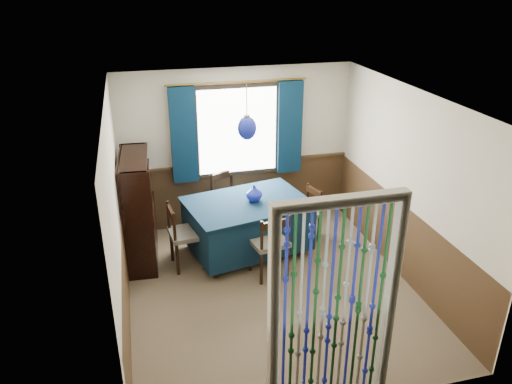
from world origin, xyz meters
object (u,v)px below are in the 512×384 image
object	(u,v)px
bowl_shelf	(141,196)
vase_table	(254,194)
dining_table	(248,223)
chair_near	(270,243)
chair_far	(229,200)
chair_left	(184,234)
vase_sideboard	(141,196)
sideboard	(139,224)
chair_right	(306,213)
pendant_lamp	(247,128)

from	to	relation	value
bowl_shelf	vase_table	bearing A→B (deg)	2.73
dining_table	chair_near	bearing A→B (deg)	-90.03
dining_table	bowl_shelf	bearing A→B (deg)	170.73
chair_far	vase_table	size ratio (longest dim) A/B	4.39
chair_left	vase_table	distance (m)	1.12
bowl_shelf	vase_sideboard	size ratio (longest dim) A/B	1.33
vase_table	vase_sideboard	size ratio (longest dim) A/B	1.32
chair_near	vase_table	xyz separation A→B (m)	(-0.04, 0.68, 0.42)
vase_table	bowl_shelf	size ratio (longest dim) A/B	0.99
sideboard	dining_table	bearing A→B (deg)	-4.57
chair_far	bowl_shelf	distance (m)	1.65
chair_left	chair_near	bearing A→B (deg)	57.87
chair_far	chair_left	xyz separation A→B (m)	(-0.80, -0.90, -0.01)
sideboard	chair_right	bearing A→B (deg)	2.10
chair_right	vase_sideboard	size ratio (longest dim) A/B	5.03
chair_far	chair_right	distance (m)	1.22
vase_table	bowl_shelf	distance (m)	1.55
sideboard	vase_sideboard	size ratio (longest dim) A/B	9.28
pendant_lamp	chair_right	bearing A→B (deg)	9.36
sideboard	pendant_lamp	size ratio (longest dim) A/B	1.97
dining_table	chair_far	xyz separation A→B (m)	(-0.12, 0.75, 0.04)
chair_left	vase_table	size ratio (longest dim) A/B	4.26
chair_right	sideboard	world-z (taller)	sideboard
sideboard	chair_left	bearing A→B (deg)	-28.96
chair_far	chair_right	xyz separation A→B (m)	(1.06, -0.59, -0.06)
pendant_lamp	vase_sideboard	xyz separation A→B (m)	(-1.44, 0.47, -1.03)
chair_right	vase_sideboard	bearing A→B (deg)	66.61
chair_right	chair_near	bearing A→B (deg)	120.12
chair_near	chair_far	world-z (taller)	chair_far
vase_table	pendant_lamp	bearing A→B (deg)	-175.11
chair_left	chair_right	bearing A→B (deg)	93.23
dining_table	vase_table	xyz separation A→B (m)	(0.10, 0.01, 0.45)
sideboard	vase_sideboard	world-z (taller)	sideboard
chair_far	vase_sideboard	xyz separation A→B (m)	(-1.32, -0.28, 0.34)
dining_table	chair_right	world-z (taller)	chair_right
bowl_shelf	chair_left	bearing A→B (deg)	-9.85
chair_near	chair_right	world-z (taller)	chair_near
dining_table	vase_table	bearing A→B (deg)	-6.96
sideboard	bowl_shelf	size ratio (longest dim) A/B	6.98
chair_near	vase_table	distance (m)	0.80
chair_right	pendant_lamp	world-z (taller)	pendant_lamp
dining_table	bowl_shelf	world-z (taller)	bowl_shelf
sideboard	vase_table	distance (m)	1.66
chair_near	vase_table	world-z (taller)	vase_table
pendant_lamp	chair_far	bearing A→B (deg)	99.29
pendant_lamp	bowl_shelf	world-z (taller)	pendant_lamp
chair_near	sideboard	size ratio (longest dim) A/B	0.61
pendant_lamp	chair_near	bearing A→B (deg)	-78.17
chair_far	chair_right	bearing A→B (deg)	122.97
dining_table	bowl_shelf	xyz separation A→B (m)	(-1.44, -0.07, 0.61)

